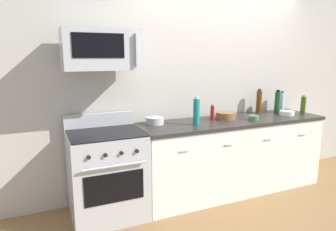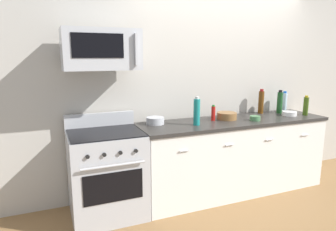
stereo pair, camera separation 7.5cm
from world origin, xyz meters
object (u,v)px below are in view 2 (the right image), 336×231
object	(u,v)px
microwave	(101,50)
bottle_wine_amber	(261,102)
bowl_wooden_salad	(227,116)
bottle_sparkling_teal	(197,112)
range_oven	(107,173)
bowl_green_glaze	(255,118)
bowl_white_ceramic	(289,113)
bottle_water_clear	(284,102)
bottle_hot_sauce_red	(213,113)
bottle_wine_green	(280,102)
bottle_olive_oil	(306,106)
bowl_steel_prep	(155,120)

from	to	relation	value
microwave	bottle_wine_amber	size ratio (longest dim) A/B	2.24
bowl_wooden_salad	bottle_sparkling_teal	bearing A→B (deg)	-164.25
range_oven	bowl_green_glaze	distance (m)	1.85
bowl_white_ceramic	bottle_water_clear	bearing A→B (deg)	59.68
bottle_hot_sauce_red	bottle_wine_green	distance (m)	1.09
bottle_wine_amber	bottle_wine_green	world-z (taller)	bottle_wine_amber
bottle_wine_amber	bottle_hot_sauce_red	bearing A→B (deg)	-169.46
bottle_wine_amber	bowl_green_glaze	bearing A→B (deg)	-136.41
microwave	bottle_sparkling_teal	world-z (taller)	microwave
microwave	bowl_white_ceramic	xyz separation A→B (m)	(2.40, -0.09, -0.80)
microwave	bowl_white_ceramic	world-z (taller)	microwave
bottle_wine_amber	bowl_green_glaze	size ratio (longest dim) A/B	2.62
bottle_wine_green	bottle_water_clear	xyz separation A→B (m)	(0.16, 0.08, -0.01)
range_oven	bottle_olive_oil	xyz separation A→B (m)	(2.62, -0.10, 0.57)
bottle_olive_oil	bowl_wooden_salad	size ratio (longest dim) A/B	1.07
range_oven	bottle_sparkling_teal	xyz separation A→B (m)	(1.02, -0.07, 0.61)
bowl_white_ceramic	bowl_green_glaze	bearing A→B (deg)	-172.38
bottle_wine_amber	bottle_sparkling_teal	world-z (taller)	bottle_wine_amber
bottle_sparkling_teal	bowl_white_ceramic	xyz separation A→B (m)	(1.39, 0.03, -0.13)
bottle_wine_amber	bottle_wine_green	distance (m)	0.26
bottle_water_clear	bowl_wooden_salad	size ratio (longest dim) A/B	1.17
bowl_wooden_salad	bowl_steel_prep	xyz separation A→B (m)	(-0.91, 0.09, -0.00)
bottle_wine_amber	bottle_olive_oil	world-z (taller)	bottle_wine_amber
bottle_hot_sauce_red	bottle_sparkling_teal	world-z (taller)	bottle_sparkling_teal
bowl_white_ceramic	bottle_hot_sauce_red	bearing A→B (deg)	174.03
bottle_wine_amber	bowl_steel_prep	world-z (taller)	bottle_wine_amber
bowl_steel_prep	bottle_wine_amber	bearing A→B (deg)	2.53
bottle_wine_green	range_oven	bearing A→B (deg)	-176.63
microwave	bottle_olive_oil	world-z (taller)	microwave
bottle_wine_amber	bowl_white_ceramic	xyz separation A→B (m)	(0.25, -0.27, -0.13)
microwave	bowl_steel_prep	xyz separation A→B (m)	(0.60, 0.11, -0.79)
bowl_wooden_salad	bowl_steel_prep	distance (m)	0.91
bottle_hot_sauce_red	bottle_olive_oil	distance (m)	1.31
bottle_wine_green	microwave	bearing A→B (deg)	-177.70
bottle_water_clear	bottle_hot_sauce_red	bearing A→B (deg)	-172.97
bowl_white_ceramic	bowl_steel_prep	distance (m)	1.81
microwave	bottle_wine_green	distance (m)	2.50
bowl_steel_prep	microwave	bearing A→B (deg)	-169.69
bottle_olive_oil	bowl_green_glaze	size ratio (longest dim) A/B	2.06
bottle_hot_sauce_red	bottle_olive_oil	size ratio (longest dim) A/B	0.73
range_oven	bottle_wine_green	distance (m)	2.48
range_oven	bowl_steel_prep	world-z (taller)	range_oven
bottle_water_clear	bowl_wooden_salad	bearing A→B (deg)	-171.59
bottle_olive_oil	bottle_sparkling_teal	size ratio (longest dim) A/B	0.80
microwave	bowl_green_glaze	world-z (taller)	microwave
bottle_hot_sauce_red	microwave	bearing A→B (deg)	-179.03
bottle_wine_green	bottle_sparkling_teal	distance (m)	1.40
bowl_white_ceramic	bowl_green_glaze	xyz separation A→B (m)	(-0.62, -0.08, -0.00)
bowl_green_glaze	bowl_steel_prep	xyz separation A→B (m)	(-1.18, 0.28, 0.01)
bottle_water_clear	bowl_white_ceramic	world-z (taller)	bottle_water_clear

